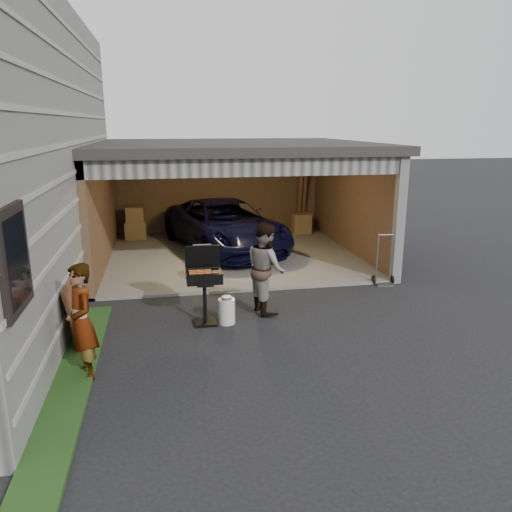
% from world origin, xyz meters
% --- Properties ---
extents(ground, '(80.00, 80.00, 0.00)m').
position_xyz_m(ground, '(0.00, 0.00, 0.00)').
color(ground, black).
rests_on(ground, ground).
extents(groundcover_strip, '(0.50, 8.00, 0.06)m').
position_xyz_m(groundcover_strip, '(-2.25, -1.00, 0.03)').
color(groundcover_strip, '#193814').
rests_on(groundcover_strip, ground).
extents(garage, '(6.80, 6.30, 2.90)m').
position_xyz_m(garage, '(0.76, 6.79, 1.87)').
color(garage, '#605E59').
rests_on(garage, ground).
extents(minivan, '(3.33, 5.15, 1.32)m').
position_xyz_m(minivan, '(0.62, 6.90, 0.66)').
color(minivan, black).
rests_on(minivan, ground).
extents(woman, '(0.59, 0.69, 1.59)m').
position_xyz_m(woman, '(-2.10, 0.43, 0.80)').
color(woman, '#9EAAC7').
rests_on(woman, ground).
extents(man, '(0.77, 0.91, 1.65)m').
position_xyz_m(man, '(0.80, 2.40, 0.82)').
color(man, '#4B321D').
rests_on(man, ground).
extents(bbq_grill, '(0.60, 0.52, 1.33)m').
position_xyz_m(bbq_grill, '(-0.34, 2.03, 0.79)').
color(bbq_grill, black).
rests_on(bbq_grill, ground).
extents(propane_tank, '(0.29, 0.29, 0.44)m').
position_xyz_m(propane_tank, '(0.02, 1.95, 0.22)').
color(propane_tank, silver).
rests_on(propane_tank, ground).
extents(plywood_panel, '(0.25, 0.92, 1.01)m').
position_xyz_m(plywood_panel, '(-2.34, 1.54, 0.50)').
color(plywood_panel, '#53321C').
rests_on(plywood_panel, ground).
extents(hand_truck, '(0.47, 0.37, 1.10)m').
position_xyz_m(hand_truck, '(3.60, 3.47, 0.21)').
color(hand_truck, gray).
rests_on(hand_truck, ground).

